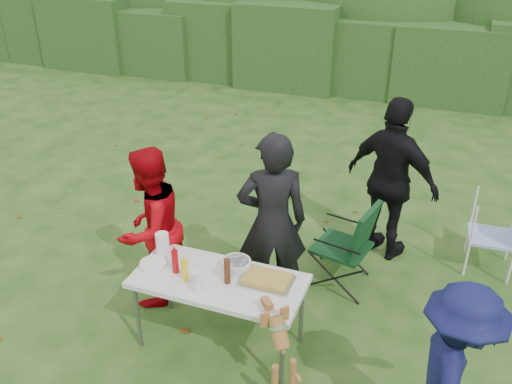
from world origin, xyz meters
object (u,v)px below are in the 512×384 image
(person_black_puffy, at_px, (392,181))
(beer_bottle, at_px, (227,271))
(person_cook, at_px, (272,223))
(paper_towel_roll, at_px, (163,246))
(lawn_chair, at_px, (492,234))
(ketchup_bottle, at_px, (175,262))
(folding_table, at_px, (219,284))
(mustard_bottle, at_px, (185,270))
(camping_chair, at_px, (342,243))
(child, at_px, (454,378))
(person_red_jacket, at_px, (150,228))

(person_black_puffy, height_order, beer_bottle, person_black_puffy)
(person_cook, xyz_separation_m, paper_towel_roll, (-0.82, -0.65, -0.05))
(lawn_chair, xyz_separation_m, ketchup_bottle, (-2.68, -2.19, 0.41))
(paper_towel_roll, bearing_deg, lawn_chair, 35.13)
(person_cook, relative_size, ketchup_bottle, 8.40)
(folding_table, bearing_deg, paper_towel_roll, 169.43)
(mustard_bottle, bearing_deg, person_cook, 60.72)
(mustard_bottle, height_order, paper_towel_roll, paper_towel_roll)
(camping_chair, bearing_deg, beer_bottle, 74.25)
(person_black_puffy, bearing_deg, person_cook, 77.03)
(child, bearing_deg, beer_bottle, 65.22)
(person_cook, bearing_deg, person_red_jacket, -7.00)
(child, bearing_deg, camping_chair, 21.40)
(person_red_jacket, relative_size, lawn_chair, 1.87)
(folding_table, xyz_separation_m, ketchup_bottle, (-0.39, -0.04, 0.16))
(person_black_puffy, xyz_separation_m, paper_towel_roll, (-1.76, -1.93, -0.07))
(folding_table, relative_size, child, 1.00)
(ketchup_bottle, xyz_separation_m, paper_towel_roll, (-0.21, 0.15, 0.02))
(lawn_chair, distance_m, paper_towel_roll, 3.56)
(folding_table, relative_size, mustard_bottle, 7.50)
(ketchup_bottle, bearing_deg, person_cook, 52.46)
(folding_table, relative_size, person_black_puffy, 0.80)
(folding_table, bearing_deg, ketchup_bottle, -174.09)
(person_cook, bearing_deg, beer_bottle, 55.74)
(folding_table, distance_m, person_red_jacket, 1.00)
(paper_towel_roll, bearing_deg, child, -12.70)
(child, bearing_deg, ketchup_bottle, 68.35)
(camping_chair, bearing_deg, paper_towel_roll, 52.95)
(camping_chair, height_order, mustard_bottle, camping_chair)
(person_black_puffy, bearing_deg, camping_chair, 86.75)
(person_cook, distance_m, person_black_puffy, 1.59)
(person_cook, distance_m, beer_bottle, 0.80)
(ketchup_bottle, xyz_separation_m, beer_bottle, (0.49, 0.02, 0.01))
(camping_chair, relative_size, lawn_chair, 1.10)
(person_red_jacket, xyz_separation_m, beer_bottle, (1.00, -0.42, 0.03))
(beer_bottle, bearing_deg, child, -13.35)
(camping_chair, relative_size, ketchup_bottle, 4.44)
(beer_bottle, xyz_separation_m, paper_towel_roll, (-0.69, 0.13, 0.01))
(camping_chair, height_order, paper_towel_roll, paper_towel_roll)
(folding_table, height_order, camping_chair, camping_chair)
(mustard_bottle, height_order, beer_bottle, beer_bottle)
(folding_table, height_order, person_red_jacket, person_red_jacket)
(ketchup_bottle, distance_m, beer_bottle, 0.49)
(person_cook, height_order, mustard_bottle, person_cook)
(child, relative_size, camping_chair, 1.53)
(mustard_bottle, bearing_deg, ketchup_bottle, 152.03)
(lawn_chair, relative_size, mustard_bottle, 4.42)
(mustard_bottle, relative_size, ketchup_bottle, 0.91)
(mustard_bottle, bearing_deg, lawn_chair, 41.43)
(ketchup_bottle, relative_size, paper_towel_roll, 0.85)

